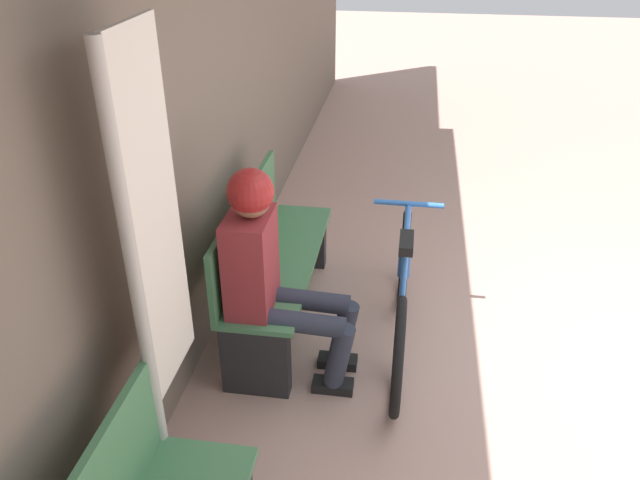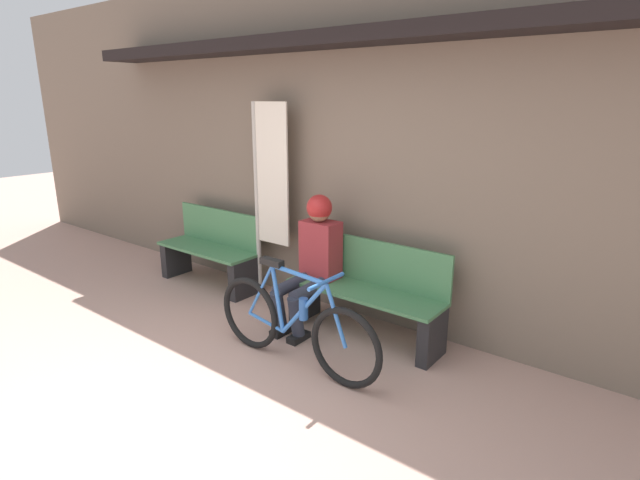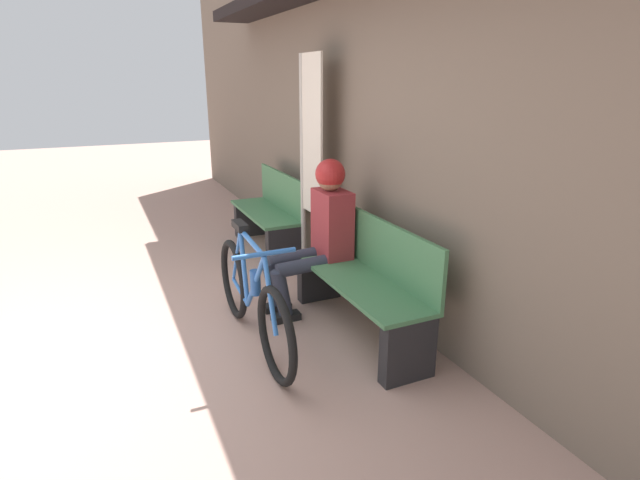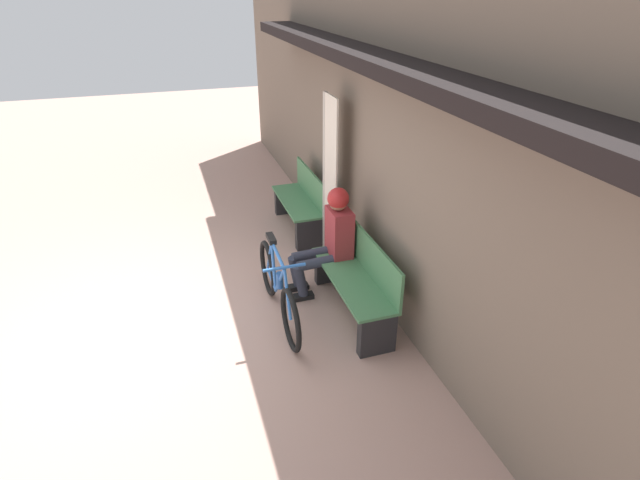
# 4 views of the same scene
# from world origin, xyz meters

# --- Properties ---
(ground_plane) EXTENTS (24.00, 24.00, 0.00)m
(ground_plane) POSITION_xyz_m (0.00, 0.00, 0.00)
(ground_plane) COLOR tan
(storefront_wall) EXTENTS (12.00, 0.56, 3.20)m
(storefront_wall) POSITION_xyz_m (0.00, 2.43, 1.66)
(storefront_wall) COLOR #756656
(storefront_wall) RESTS_ON ground_plane
(park_bench_near) EXTENTS (1.41, 0.42, 0.84)m
(park_bench_near) POSITION_xyz_m (0.37, 2.05, 0.38)
(park_bench_near) COLOR #477F51
(park_bench_near) RESTS_ON ground_plane
(bicycle) EXTENTS (1.59, 0.40, 0.83)m
(bicycle) POSITION_xyz_m (0.22, 1.26, 0.34)
(bicycle) COLOR black
(bicycle) RESTS_ON ground_plane
(person_seated) EXTENTS (0.34, 0.66, 1.21)m
(person_seated) POSITION_xyz_m (-0.12, 1.93, 0.69)
(person_seated) COLOR #2D3342
(person_seated) RESTS_ON ground_plane
(park_bench_far) EXTENTS (1.25, 0.42, 0.84)m
(park_bench_far) POSITION_xyz_m (-1.68, 2.04, 0.37)
(park_bench_far) COLOR #477F51
(park_bench_far) RESTS_ON ground_plane
(banner_pole) EXTENTS (0.45, 0.05, 1.99)m
(banner_pole) POSITION_xyz_m (-0.91, 2.18, 1.20)
(banner_pole) COLOR #B7B2A8
(banner_pole) RESTS_ON ground_plane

